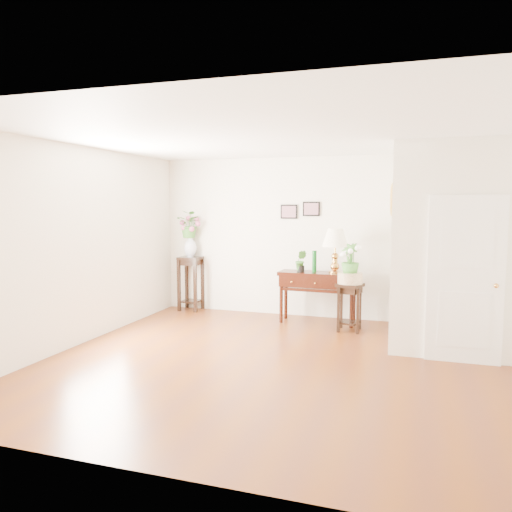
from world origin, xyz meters
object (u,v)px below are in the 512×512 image
at_px(console_table, 317,298).
at_px(plant_stand_b, 349,307).
at_px(plant_stand_a, 191,283).
at_px(table_lamp, 335,252).

distance_m(console_table, plant_stand_b, 0.68).
relative_size(plant_stand_a, plant_stand_b, 1.34).
xyz_separation_m(plant_stand_a, plant_stand_b, (3.04, -0.65, -0.13)).
bearing_deg(table_lamp, plant_stand_a, 173.83).
relative_size(table_lamp, plant_stand_b, 0.99).
xyz_separation_m(table_lamp, plant_stand_a, (-2.74, 0.30, -0.71)).
distance_m(plant_stand_a, plant_stand_b, 3.11).
distance_m(table_lamp, plant_stand_b, 0.95).
bearing_deg(table_lamp, plant_stand_b, -49.99).
relative_size(console_table, table_lamp, 1.73).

